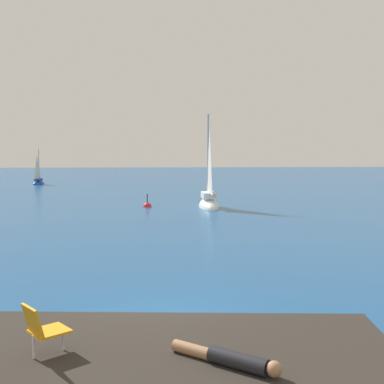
# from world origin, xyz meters

# --- Properties ---
(ground_plane) EXTENTS (160.00, 160.00, 0.00)m
(ground_plane) POSITION_xyz_m (0.00, 0.00, 0.00)
(ground_plane) COLOR navy
(shore_ledge) EXTENTS (8.38, 4.20, 0.94)m
(shore_ledge) POSITION_xyz_m (-0.49, -3.64, 0.47)
(shore_ledge) COLOR #2D2823
(shore_ledge) RESTS_ON ground
(boulder_seaward) EXTENTS (1.07, 0.97, 0.55)m
(boulder_seaward) POSITION_xyz_m (-2.40, -1.72, 0.00)
(boulder_seaward) COLOR #302426
(boulder_seaward) RESTS_ON ground
(boulder_inland) EXTENTS (0.96, 0.99, 0.57)m
(boulder_inland) POSITION_xyz_m (2.98, -1.97, 0.00)
(boulder_inland) COLOR #2F2725
(boulder_inland) RESTS_ON ground
(sailboat_near) EXTENTS (1.41, 3.64, 6.67)m
(sailboat_near) POSITION_xyz_m (2.88, 21.20, 0.36)
(sailboat_near) COLOR white
(sailboat_near) RESTS_ON ground
(sailboat_far) EXTENTS (1.18, 2.22, 4.02)m
(sailboat_far) POSITION_xyz_m (-13.07, 41.34, 0.22)
(sailboat_far) COLOR #193D99
(sailboat_far) RESTS_ON ground
(person_sunbather) EXTENTS (1.48, 1.18, 0.25)m
(person_sunbather) POSITION_xyz_m (0.92, -4.21, 1.05)
(person_sunbather) COLOR black
(person_sunbather) RESTS_ON shore_ledge
(beach_chair) EXTENTS (0.76, 0.75, 0.80)m
(beach_chair) POSITION_xyz_m (-1.80, -3.71, 1.38)
(beach_chair) COLOR orange
(beach_chair) RESTS_ON shore_ledge
(marker_buoy) EXTENTS (0.56, 0.56, 1.13)m
(marker_buoy) POSITION_xyz_m (-1.14, 21.77, 0.01)
(marker_buoy) COLOR red
(marker_buoy) RESTS_ON ground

